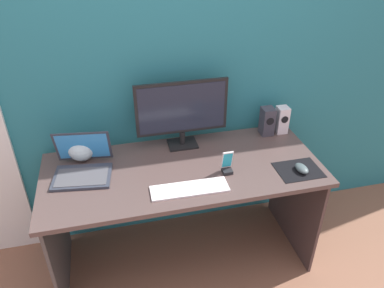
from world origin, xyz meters
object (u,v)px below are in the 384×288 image
Objects in this scene: speaker_near_monitor at (267,121)px; phone_in_dock at (227,165)px; speaker_right at (282,120)px; fishbowl at (81,147)px; laptop at (83,166)px; keyboard_external at (190,189)px; mouse at (302,168)px; monitor at (182,111)px.

speaker_near_monitor is 0.52m from phone_in_dock.
speaker_right is 0.60m from phone_in_dock.
phone_in_dock is (0.79, -0.33, -0.03)m from fishbowl.
speaker_near_monitor reaches higher than fishbowl.
speaker_near_monitor is 0.53× the size of laptop.
keyboard_external is at bearing -27.26° from laptop.
speaker_right is at bearing 74.73° from mouse.
monitor is at bearing 0.95° from fishbowl.
mouse is (1.20, -0.42, -0.06)m from fishbowl.
keyboard_external is (0.55, -0.43, -0.07)m from fishbowl.
fishbowl is (-1.27, -0.02, -0.01)m from speaker_right.
speaker_near_monitor is 1.11× the size of fishbowl.
keyboard_external is (-0.62, -0.45, -0.09)m from speaker_near_monitor.
laptop is 0.62m from keyboard_external.
speaker_right is at bearing 0.01° from speaker_near_monitor.
mouse is 0.72× the size of phone_in_dock.
monitor is 0.43m from phone_in_dock.
fishbowl is 0.70m from keyboard_external.
laptop reaches higher than fishbowl.
speaker_right is 0.97× the size of speaker_near_monitor.
speaker_near_monitor reaches higher than speaker_right.
monitor is 0.58m from speaker_near_monitor.
fishbowl is 1.67× the size of mouse.
speaker_right is 0.10m from speaker_near_monitor.
fishbowl is at bearing -179.17° from speaker_near_monitor.
speaker_near_monitor is 0.45× the size of keyboard_external.
speaker_right is 1.28m from laptop.
mouse reaches higher than keyboard_external.
phone_in_dock reaches higher than mouse.
laptop is 3.48× the size of mouse.
speaker_right is at bearing 33.24° from keyboard_external.
fishbowl is (-1.17, -0.02, -0.01)m from speaker_near_monitor.
phone_in_dock is (-0.49, -0.35, -0.04)m from speaker_right.
speaker_near_monitor reaches higher than phone_in_dock.
monitor is 3.34× the size of fishbowl.
keyboard_external is 0.26m from phone_in_dock.
fishbowl is at bearing 157.36° from phone_in_dock.
keyboard_external is at bearing 175.10° from mouse.
fishbowl is (-0.61, -0.01, -0.16)m from monitor.
mouse is at bearing -12.83° from phone_in_dock.
monitor is at bearing 118.27° from phone_in_dock.
speaker_right reaches higher than phone_in_dock.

